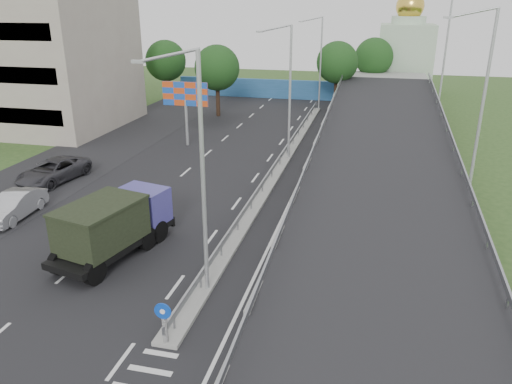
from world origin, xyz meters
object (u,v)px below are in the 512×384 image
(sign_bollard, at_px, (164,322))
(dump_truck, at_px, (114,224))
(billboard, at_px, (185,98))
(lamp_post_near, at_px, (198,164))
(church, at_px, (405,53))
(parked_car_b, at_px, (14,206))
(lamp_post_far, at_px, (319,58))
(lamp_post_mid, at_px, (288,86))
(parked_car_c, at_px, (53,171))

(sign_bollard, height_order, dump_truck, dump_truck)
(billboard, xyz_separation_m, dump_truck, (3.77, -19.73, -2.53))
(sign_bollard, xyz_separation_m, lamp_post_near, (0.11, 3.83, 4.77))
(church, xyz_separation_m, parked_car_b, (-23.15, -49.05, -4.56))
(billboard, height_order, dump_truck, billboard)
(lamp_post_far, bearing_deg, dump_truck, -98.05)
(lamp_post_mid, distance_m, parked_car_c, 18.06)
(lamp_post_near, xyz_separation_m, church, (9.89, 54.00, -0.50))
(lamp_post_far, distance_m, billboard, 20.24)
(sign_bollard, bearing_deg, lamp_post_near, 88.36)
(sign_bollard, bearing_deg, church, 80.19)
(lamp_post_mid, height_order, lamp_post_far, same)
(lamp_post_far, xyz_separation_m, parked_car_c, (-14.84, -28.98, -5.03))
(church, distance_m, parked_car_b, 54.43)
(parked_car_c, bearing_deg, dump_truck, -34.05)
(church, distance_m, billboard, 37.23)
(lamp_post_mid, bearing_deg, parked_car_b, -131.38)
(sign_bollard, height_order, church, church)
(lamp_post_mid, relative_size, parked_car_c, 1.81)
(parked_car_b, bearing_deg, church, 61.71)
(lamp_post_mid, distance_m, lamp_post_far, 20.00)
(sign_bollard, distance_m, dump_truck, 8.05)
(lamp_post_mid, relative_size, church, 0.73)
(lamp_post_near, xyz_separation_m, billboard, (-9.11, 22.00, -1.62))
(lamp_post_far, relative_size, billboard, 1.83)
(sign_bollard, bearing_deg, parked_car_c, 134.77)
(sign_bollard, xyz_separation_m, parked_car_c, (-14.73, 14.85, -0.26))
(sign_bollard, bearing_deg, dump_truck, 130.61)
(dump_truck, bearing_deg, parked_car_b, 174.06)
(lamp_post_far, distance_m, parked_car_b, 37.81)
(parked_car_b, bearing_deg, lamp_post_far, 66.25)
(billboard, xyz_separation_m, parked_car_c, (-5.73, -10.98, -3.41))
(lamp_post_near, bearing_deg, parked_car_b, 159.51)
(lamp_post_mid, bearing_deg, billboard, 167.62)
(lamp_post_mid, xyz_separation_m, billboard, (-9.11, 2.00, -1.62))
(parked_car_b, bearing_deg, sign_bollard, -36.77)
(church, relative_size, dump_truck, 1.92)
(lamp_post_near, xyz_separation_m, dump_truck, (-5.34, 2.27, -4.15))
(lamp_post_far, xyz_separation_m, dump_truck, (-5.34, -37.73, -4.15))
(church, distance_m, dump_truck, 54.05)
(lamp_post_mid, height_order, church, church)
(sign_bollard, xyz_separation_m, dump_truck, (-5.23, 6.10, 0.62))
(lamp_post_mid, distance_m, dump_truck, 18.97)
(sign_bollard, bearing_deg, lamp_post_mid, 89.74)
(lamp_post_near, bearing_deg, church, 79.62)
(church, bearing_deg, parked_car_b, -115.26)
(sign_bollard, relative_size, church, 0.12)
(lamp_post_far, height_order, parked_car_b, lamp_post_far)
(lamp_post_near, height_order, dump_truck, lamp_post_near)
(lamp_post_far, bearing_deg, parked_car_b, -110.72)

